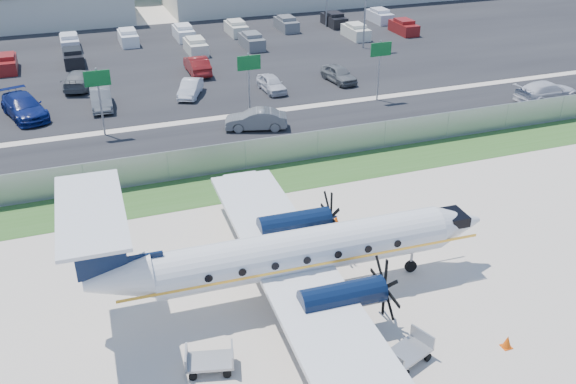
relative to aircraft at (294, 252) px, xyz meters
name	(u,v)px	position (x,y,z in m)	size (l,w,h in m)	color
ground	(332,292)	(1.73, -0.44, -2.31)	(170.00, 170.00, 0.00)	beige
grass_verge	(255,182)	(1.73, 11.56, -2.30)	(170.00, 4.00, 0.02)	#2D561E
access_road	(226,140)	(1.73, 18.56, -2.30)	(170.00, 8.00, 0.02)	black
parking_lot	(171,61)	(1.73, 39.56, -2.30)	(170.00, 32.00, 0.02)	black
perimeter_fence	(246,155)	(1.73, 13.56, -1.30)	(120.00, 0.06, 1.99)	gray
sign_left	(98,88)	(-6.27, 22.46, 1.31)	(1.80, 0.26, 5.00)	gray
sign_mid	(249,72)	(4.73, 22.46, 1.31)	(1.80, 0.26, 5.00)	gray
sign_right	(380,58)	(15.73, 22.46, 1.31)	(1.80, 0.26, 5.00)	gray
aircraft	(294,252)	(0.00, 0.00, 0.00)	(19.23, 18.98, 5.97)	silver
baggage_cart_near	(407,352)	(2.70, -5.71, -1.83)	(2.26, 1.81, 1.03)	gray
baggage_cart_far	(210,360)	(-4.81, -3.46, -1.85)	(2.11, 1.55, 0.99)	gray
cone_nose	(507,342)	(7.02, -6.37, -2.03)	(0.41, 0.41, 0.58)	#E54C07
cone_starboard_wing	(336,219)	(4.45, 5.31, -2.07)	(0.35, 0.35, 0.50)	#E54C07
road_car_mid	(256,129)	(4.40, 19.90, -2.31)	(1.59, 4.56, 1.50)	#595B5E
road_car_east	(545,101)	(28.66, 17.56, -2.31)	(2.31, 5.69, 1.65)	silver
parked_car_a	(26,117)	(-11.68, 28.31, -2.31)	(2.42, 5.94, 1.72)	navy
parked_car_b	(102,108)	(-5.91, 28.40, -2.31)	(1.59, 4.56, 1.50)	#595B5E
parked_car_c	(191,96)	(1.41, 28.79, -2.31)	(1.44, 4.12, 1.36)	silver
parked_car_d	(272,91)	(8.22, 27.66, -2.31)	(1.62, 4.03, 1.37)	silver
parked_car_e	(338,82)	(14.68, 28.02, -2.31)	(1.72, 4.28, 1.46)	#595B5E
parked_car_f	(82,87)	(-7.11, 34.26, -2.31)	(2.16, 5.32, 1.54)	#595B5E
parked_car_g	(198,73)	(3.36, 34.79, -2.31)	(1.75, 5.01, 1.65)	maroon
far_parking_rows	(162,49)	(1.73, 44.56, -2.31)	(56.00, 10.00, 1.60)	gray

